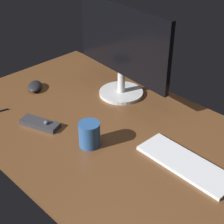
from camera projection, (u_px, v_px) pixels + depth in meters
desk at (107, 131)px, 142.29cm from camera, size 140.00×84.00×2.00cm
monitor at (122, 49)px, 153.10cm from camera, size 55.46×20.34×41.95cm
keyboard at (185, 164)px, 123.08cm from camera, size 35.53×13.43×1.27cm
computer_mouse at (35, 86)px, 168.21cm from camera, size 12.15×11.76×3.31cm
media_remote at (40, 124)px, 142.94cm from camera, size 17.44×11.08×3.48cm
coffee_mug at (89, 134)px, 130.46cm from camera, size 8.01×8.01×9.67cm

